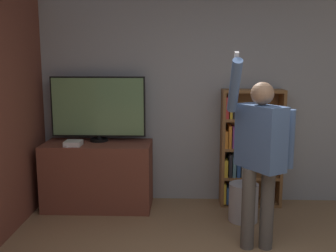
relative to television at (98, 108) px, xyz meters
name	(u,v)px	position (x,y,z in m)	size (l,w,h in m)	color
wall_back	(214,96)	(1.44, 0.24, 0.13)	(6.37, 0.06, 2.70)	#9EA3A8
tv_ledge	(98,175)	(0.00, -0.11, -0.82)	(1.30, 0.59, 0.81)	brown
television	(98,108)	(0.00, 0.00, 0.00)	(1.16, 0.22, 0.80)	black
game_console	(73,143)	(-0.25, -0.26, -0.38)	(0.19, 0.19, 0.06)	white
remote_loose	(69,146)	(-0.28, -0.31, -0.40)	(0.08, 0.14, 0.02)	white
bookshelf	(245,150)	(1.82, 0.06, -0.52)	(0.75, 0.28, 1.45)	brown
person	(260,150)	(1.76, -1.13, -0.24)	(0.63, 0.57, 1.89)	#56514C
waste_bin	(243,202)	(1.73, -0.47, -1.01)	(0.33, 0.33, 0.43)	#B7B7BC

